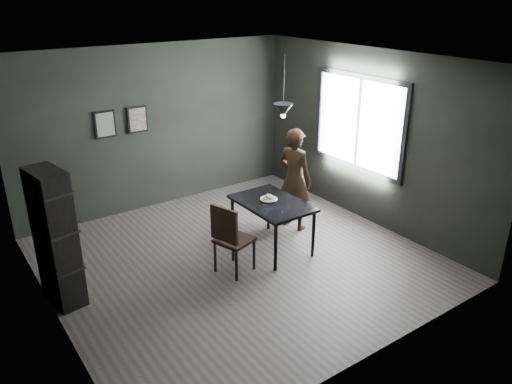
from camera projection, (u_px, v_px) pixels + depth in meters
ground at (238, 259)px, 7.19m from camera, size 5.00×5.00×0.00m
back_wall at (157, 128)px, 8.54m from camera, size 5.00×0.10×2.80m
ceiling at (235, 60)px, 6.12m from camera, size 5.00×5.00×0.02m
window_assembly at (358, 123)px, 8.04m from camera, size 0.04×1.96×1.56m
cafe_table at (272, 207)px, 7.25m from camera, size 0.80×1.20×0.75m
white_plate at (269, 199)px, 7.29m from camera, size 0.23×0.23×0.01m
donut_pile at (269, 197)px, 7.28m from camera, size 0.18×0.12×0.07m
woman at (294, 179)px, 7.85m from camera, size 0.55×0.69×1.66m
wood_chair at (230, 235)px, 6.62m from camera, size 0.55×0.55×1.02m
shelf_unit at (56, 239)px, 5.92m from camera, size 0.42×0.63×1.74m
pendant_lamp at (283, 110)px, 6.93m from camera, size 0.28×0.28×0.86m
framed_print_left at (105, 124)px, 7.96m from camera, size 0.34×0.04×0.44m
framed_print_right at (138, 119)px, 8.25m from camera, size 0.34×0.04×0.44m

